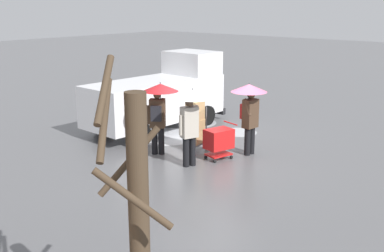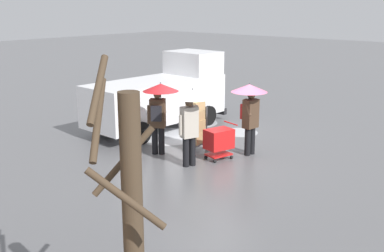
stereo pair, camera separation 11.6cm
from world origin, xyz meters
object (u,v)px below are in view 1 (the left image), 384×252
at_px(cargo_van_parked_right, 161,95).
at_px(pedestrian_white_side, 159,102).
at_px(hand_dolly_boxes, 195,124).
at_px(pedestrian_black_side, 249,103).
at_px(shopping_cart_vendor, 219,140).
at_px(bare_tree_near, 137,228).
at_px(pedestrian_pink_side, 191,109).

height_order(cargo_van_parked_right, pedestrian_white_side, cargo_van_parked_right).
distance_m(hand_dolly_boxes, pedestrian_white_side, 1.35).
distance_m(pedestrian_black_side, pedestrian_white_side, 2.60).
xyz_separation_m(shopping_cart_vendor, hand_dolly_boxes, (1.06, -0.22, 0.25)).
distance_m(pedestrian_white_side, bare_tree_near, 8.32).
relative_size(pedestrian_pink_side, bare_tree_near, 0.57).
bearing_deg(bare_tree_near, pedestrian_white_side, -47.50).
bearing_deg(cargo_van_parked_right, shopping_cart_vendor, 158.23).
height_order(pedestrian_pink_side, pedestrian_black_side, same).
height_order(pedestrian_white_side, bare_tree_near, bare_tree_near).
xyz_separation_m(hand_dolly_boxes, bare_tree_near, (-5.08, 7.12, 1.03)).
height_order(hand_dolly_boxes, pedestrian_black_side, pedestrian_black_side).
xyz_separation_m(shopping_cart_vendor, pedestrian_white_side, (1.59, 0.77, 1.00)).
distance_m(pedestrian_pink_side, bare_tree_near, 7.34).
distance_m(cargo_van_parked_right, pedestrian_pink_side, 4.23).
xyz_separation_m(cargo_van_parked_right, pedestrian_black_side, (-4.11, 0.60, 0.39)).
distance_m(pedestrian_black_side, bare_tree_near, 8.58).
height_order(shopping_cart_vendor, pedestrian_white_side, pedestrian_white_side).
relative_size(pedestrian_pink_side, pedestrian_black_side, 1.00).
height_order(shopping_cart_vendor, pedestrian_pink_side, pedestrian_pink_side).
height_order(pedestrian_black_side, pedestrian_white_side, same).
distance_m(cargo_van_parked_right, pedestrian_black_side, 4.18).
bearing_deg(shopping_cart_vendor, pedestrian_pink_side, 75.64).
bearing_deg(pedestrian_pink_side, cargo_van_parked_right, -34.91).
relative_size(cargo_van_parked_right, pedestrian_white_side, 2.52).
distance_m(shopping_cart_vendor, pedestrian_pink_side, 1.40).
distance_m(hand_dolly_boxes, pedestrian_black_side, 1.78).
distance_m(shopping_cart_vendor, hand_dolly_boxes, 1.11).
bearing_deg(pedestrian_pink_side, hand_dolly_boxes, -54.67).
xyz_separation_m(pedestrian_pink_side, pedestrian_black_side, (-0.66, -1.81, -0.01)).
height_order(cargo_van_parked_right, hand_dolly_boxes, cargo_van_parked_right).
relative_size(hand_dolly_boxes, bare_tree_near, 0.40).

